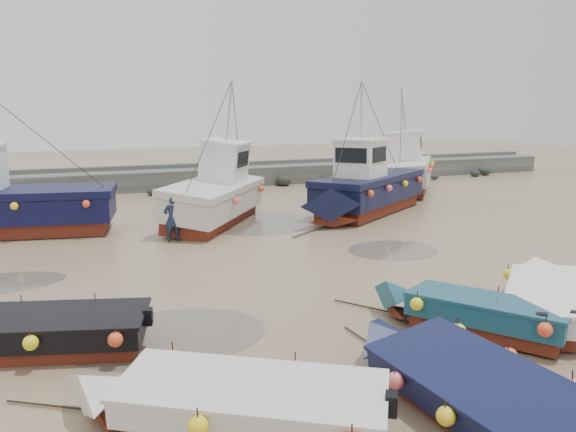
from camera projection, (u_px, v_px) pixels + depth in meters
name	position (u px, v px, depth m)	size (l,w,h in m)	color
ground	(303.00, 293.00, 15.52)	(120.00, 120.00, 0.00)	#99815D
seawall	(161.00, 179.00, 35.36)	(60.00, 4.92, 1.50)	#60605B
puddle_a	(169.00, 336.00, 12.58)	(4.48, 4.48, 0.01)	#5A5247
puddle_b	(393.00, 250.00, 20.24)	(3.36, 3.36, 0.01)	#5A5247
puddle_d	(251.00, 222.00, 25.14)	(5.17, 5.17, 0.01)	#5A5247
dinghy_0	(229.00, 397.00, 8.86)	(5.85, 4.25, 1.43)	maroon
dinghy_1	(468.00, 379.00, 9.45)	(2.38, 6.38, 1.43)	maroon
dinghy_2	(470.00, 308.00, 12.77)	(3.78, 5.13, 1.43)	maroon
dinghy_3	(546.00, 294.00, 13.77)	(5.41, 4.99, 1.43)	maroon
dinghy_4	(28.00, 328.00, 11.62)	(6.30, 3.03, 1.43)	maroon
cabin_boat_1	(217.00, 192.00, 25.08)	(6.99, 8.89, 6.22)	maroon
cabin_boat_2	(364.00, 187.00, 26.80)	(9.58, 7.03, 6.22)	maroon
cabin_boat_3	(407.00, 169.00, 34.64)	(7.36, 8.72, 6.22)	maroon
person	(173.00, 241.00, 21.59)	(0.65, 0.42, 1.77)	#1A243B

